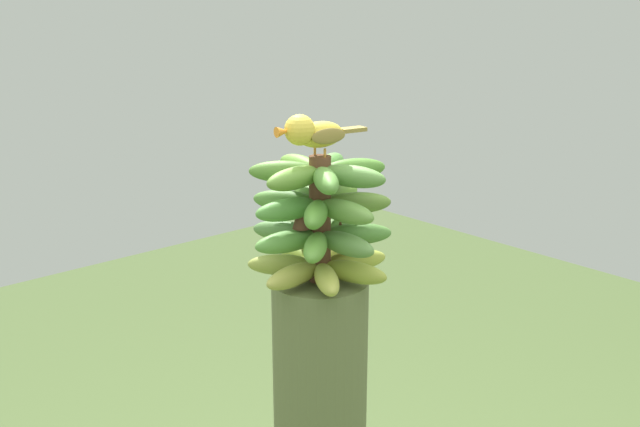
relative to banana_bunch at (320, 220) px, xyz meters
name	(u,v)px	position (x,y,z in m)	size (l,w,h in m)	color
banana_bunch	(320,220)	(0.00, 0.00, 0.00)	(0.29, 0.29, 0.25)	brown
perched_bird	(312,132)	(-0.02, 0.00, 0.17)	(0.20, 0.07, 0.08)	#C68933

